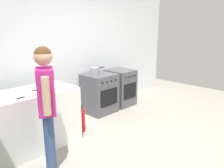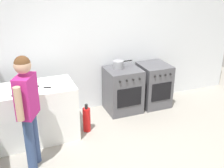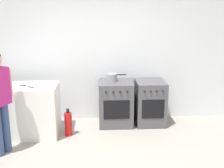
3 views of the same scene
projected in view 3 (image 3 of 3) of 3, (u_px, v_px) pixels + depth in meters
The scene contains 10 objects.
ground_plane at pixel (99, 168), 3.97m from camera, with size 8.00×8.00×0.00m, color gray.
back_wall at pixel (97, 55), 5.53m from camera, with size 6.00×0.10×2.60m, color silver.
counter_unit at pixel (21, 110), 4.94m from camera, with size 1.30×0.70×0.90m, color white.
oven_left at pixel (116, 103), 5.41m from camera, with size 0.64×0.62×0.85m.
oven_right at pixel (150, 103), 5.45m from camera, with size 0.55×0.62×0.85m.
pot at pixel (112, 77), 5.35m from camera, with size 0.38×0.20×0.14m.
knife_paring at pixel (2, 89), 4.60m from camera, with size 0.21×0.05×0.01m.
knife_chef at pixel (28, 86), 4.83m from camera, with size 0.31×0.05×0.01m.
knife_carving at pixel (26, 87), 4.76m from camera, with size 0.32×0.13×0.01m.
fire_extinguisher at pixel (68, 124), 4.95m from camera, with size 0.13×0.13×0.50m.
Camera 3 is at (-0.01, -3.55, 2.15)m, focal length 45.00 mm.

